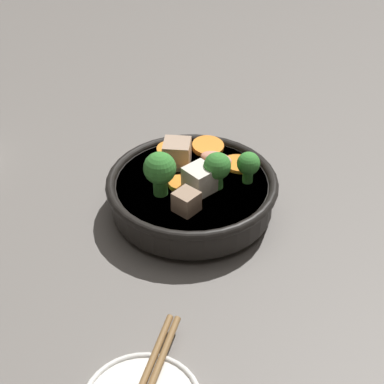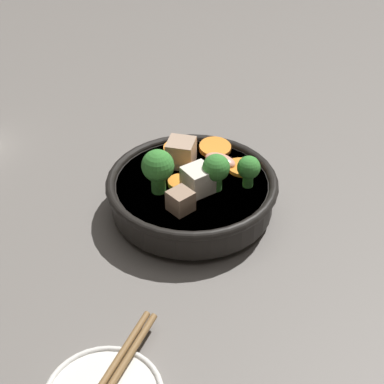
# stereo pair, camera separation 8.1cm
# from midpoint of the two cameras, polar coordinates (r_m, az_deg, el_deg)

# --- Properties ---
(ground_plane) EXTENTS (3.00, 3.00, 0.00)m
(ground_plane) POSITION_cam_midpoint_polar(r_m,az_deg,el_deg) (0.83, 2.79, -1.89)
(ground_plane) COLOR slate
(stirfry_bowl) EXTENTS (0.22, 0.22, 0.10)m
(stirfry_bowl) POSITION_cam_midpoint_polar(r_m,az_deg,el_deg) (0.80, 2.89, 0.13)
(stirfry_bowl) COLOR black
(stirfry_bowl) RESTS_ON ground_plane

